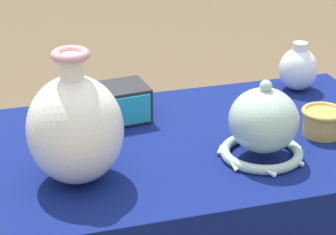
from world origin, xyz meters
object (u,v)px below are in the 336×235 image
(vase_tall_bulbous, at_px, (75,128))
(cup_wide_ochre, at_px, (323,121))
(jar_round_porcelain, at_px, (298,69))
(mosaic_tile_box, at_px, (118,103))
(vase_dome_bell, at_px, (263,126))

(vase_tall_bulbous, relative_size, cup_wide_ochre, 2.71)
(cup_wide_ochre, bearing_deg, jar_round_porcelain, 75.44)
(mosaic_tile_box, relative_size, jar_round_porcelain, 1.18)
(vase_tall_bulbous, relative_size, vase_dome_bell, 1.43)
(vase_dome_bell, bearing_deg, mosaic_tile_box, 132.93)
(mosaic_tile_box, distance_m, cup_wide_ochre, 0.50)
(vase_dome_bell, height_order, mosaic_tile_box, vase_dome_bell)
(jar_round_porcelain, bearing_deg, vase_dome_bell, -126.87)
(vase_dome_bell, distance_m, jar_round_porcelain, 0.42)
(vase_dome_bell, bearing_deg, cup_wide_ochre, 19.42)
(cup_wide_ochre, bearing_deg, mosaic_tile_box, 153.95)
(vase_tall_bulbous, relative_size, jar_round_porcelain, 2.09)
(jar_round_porcelain, distance_m, cup_wide_ochre, 0.29)
(vase_dome_bell, bearing_deg, vase_tall_bulbous, 177.76)
(vase_dome_bell, bearing_deg, jar_round_porcelain, 53.13)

